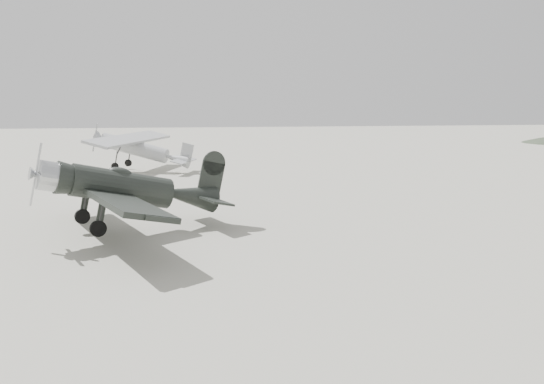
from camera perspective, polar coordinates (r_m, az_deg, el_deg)
The scene contains 3 objects.
ground at distance 18.77m, azimuth -3.22°, elevation -6.34°, with size 160.00×160.00×0.00m, color #A9A796.
lowwing_monoplane at distance 21.40m, azimuth -14.95°, elevation 0.34°, with size 8.04×10.27×3.41m.
highwing_monoplane at distance 39.69m, azimuth -14.17°, elevation 4.85°, with size 7.62×10.56×3.02m.
Camera 1 is at (-1.36, -17.96, 5.31)m, focal length 35.00 mm.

